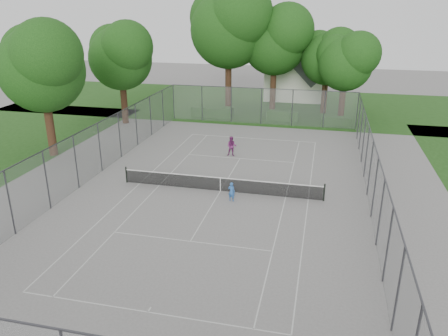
% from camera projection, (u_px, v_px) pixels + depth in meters
% --- Properties ---
extents(ground, '(120.00, 120.00, 0.00)m').
position_uv_depth(ground, '(220.00, 191.00, 27.60)').
color(ground, slate).
rests_on(ground, ground).
extents(grass_far, '(60.00, 20.00, 0.00)m').
position_uv_depth(grass_far, '(272.00, 105.00, 51.29)').
color(grass_far, '#1C4513').
rests_on(grass_far, ground).
extents(court_markings, '(11.03, 23.83, 0.01)m').
position_uv_depth(court_markings, '(220.00, 191.00, 27.59)').
color(court_markings, beige).
rests_on(court_markings, ground).
extents(tennis_net, '(12.87, 0.10, 1.10)m').
position_uv_depth(tennis_net, '(220.00, 184.00, 27.42)').
color(tennis_net, black).
rests_on(tennis_net, ground).
extents(perimeter_fence, '(18.08, 34.08, 3.52)m').
position_uv_depth(perimeter_fence, '(220.00, 164.00, 26.96)').
color(perimeter_fence, '#38383D').
rests_on(perimeter_fence, ground).
extents(tree_far_left, '(9.29, 8.48, 13.36)m').
position_uv_depth(tree_far_left, '(229.00, 23.00, 45.79)').
color(tree_far_left, '#351F13').
rests_on(tree_far_left, ground).
extents(tree_far_midleft, '(7.90, 7.21, 11.35)m').
position_uv_depth(tree_far_midleft, '(276.00, 37.00, 46.15)').
color(tree_far_midleft, '#351F13').
rests_on(tree_far_midleft, ground).
extents(tree_far_midright, '(6.26, 5.72, 9.00)m').
position_uv_depth(tree_far_midright, '(328.00, 54.00, 45.24)').
color(tree_far_midright, '#351F13').
rests_on(tree_far_midright, ground).
extents(tree_far_right, '(6.12, 5.59, 8.80)m').
position_uv_depth(tree_far_right, '(347.00, 59.00, 42.41)').
color(tree_far_right, '#351F13').
rests_on(tree_far_right, ground).
extents(tree_side_back, '(6.84, 6.25, 9.83)m').
position_uv_depth(tree_side_back, '(121.00, 53.00, 40.99)').
color(tree_side_back, '#351F13').
rests_on(tree_side_back, ground).
extents(tree_side_front, '(7.17, 6.54, 10.30)m').
position_uv_depth(tree_side_front, '(41.00, 63.00, 31.70)').
color(tree_side_front, '#351F13').
rests_on(tree_side_front, ground).
extents(hedge_left, '(4.27, 1.28, 1.07)m').
position_uv_depth(hedge_left, '(212.00, 112.00, 45.51)').
color(hedge_left, '#204A17').
rests_on(hedge_left, ground).
extents(hedge_mid, '(3.16, 0.90, 0.99)m').
position_uv_depth(hedge_mid, '(282.00, 116.00, 44.15)').
color(hedge_mid, '#204A17').
rests_on(hedge_mid, ground).
extents(hedge_right, '(2.85, 1.04, 0.85)m').
position_uv_depth(hedge_right, '(336.00, 121.00, 42.36)').
color(hedge_right, '#204A17').
rests_on(hedge_right, ground).
extents(house, '(7.46, 5.78, 9.29)m').
position_uv_depth(house, '(298.00, 68.00, 53.28)').
color(house, white).
rests_on(house, ground).
extents(girl_player, '(0.49, 0.38, 1.19)m').
position_uv_depth(girl_player, '(232.00, 192.00, 26.06)').
color(girl_player, '#2D61AA').
rests_on(girl_player, ground).
extents(woman_player, '(0.81, 0.67, 1.56)m').
position_uv_depth(woman_player, '(232.00, 146.00, 33.74)').
color(woman_player, '#752765').
rests_on(woman_player, ground).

